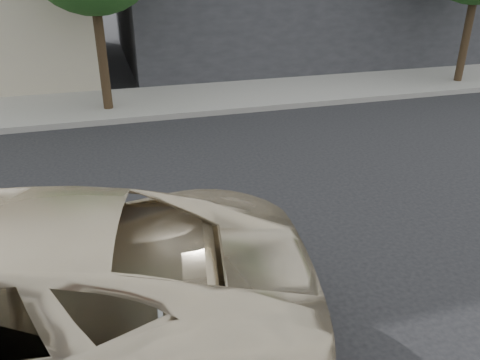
% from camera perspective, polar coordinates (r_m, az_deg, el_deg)
% --- Properties ---
extents(ground, '(120.00, 120.00, 0.00)m').
position_cam_1_polar(ground, '(7.71, 1.23, -3.21)').
color(ground, black).
rests_on(ground, ground).
extents(far_sidewalk, '(44.00, 3.00, 0.15)m').
position_cam_1_polar(far_sidewalk, '(13.61, -7.26, 9.65)').
color(far_sidewalk, gray).
rests_on(far_sidewalk, ground).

